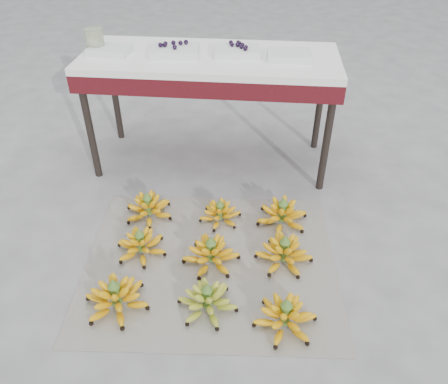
# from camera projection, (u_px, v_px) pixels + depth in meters

# --- Properties ---
(ground) EXTENTS (60.00, 60.00, 0.00)m
(ground) POSITION_uv_depth(u_px,v_px,m) (206.00, 266.00, 2.19)
(ground) COLOR slate
(ground) RESTS_ON ground
(newspaper_mat) EXTENTS (1.32, 1.13, 0.01)m
(newspaper_mat) POSITION_uv_depth(u_px,v_px,m) (211.00, 262.00, 2.20)
(newspaper_mat) COLOR beige
(newspaper_mat) RESTS_ON ground
(bunch_front_left) EXTENTS (0.38, 0.38, 0.18)m
(bunch_front_left) POSITION_uv_depth(u_px,v_px,m) (116.00, 297.00, 1.94)
(bunch_front_left) COLOR #FFBE00
(bunch_front_left) RESTS_ON newspaper_mat
(bunch_front_center) EXTENTS (0.33, 0.33, 0.16)m
(bunch_front_center) POSITION_uv_depth(u_px,v_px,m) (207.00, 300.00, 1.93)
(bunch_front_center) COLOR olive
(bunch_front_center) RESTS_ON newspaper_mat
(bunch_front_right) EXTENTS (0.32, 0.32, 0.17)m
(bunch_front_right) POSITION_uv_depth(u_px,v_px,m) (285.00, 316.00, 1.86)
(bunch_front_right) COLOR #FFBE00
(bunch_front_right) RESTS_ON newspaper_mat
(bunch_mid_left) EXTENTS (0.32, 0.32, 0.16)m
(bunch_mid_left) POSITION_uv_depth(u_px,v_px,m) (141.00, 245.00, 2.22)
(bunch_mid_left) COLOR #FFBE00
(bunch_mid_left) RESTS_ON newspaper_mat
(bunch_mid_center) EXTENTS (0.31, 0.31, 0.17)m
(bunch_mid_center) POSITION_uv_depth(u_px,v_px,m) (211.00, 254.00, 2.16)
(bunch_mid_center) COLOR #FFBE00
(bunch_mid_center) RESTS_ON newspaper_mat
(bunch_mid_right) EXTENTS (0.34, 0.34, 0.17)m
(bunch_mid_right) POSITION_uv_depth(u_px,v_px,m) (284.00, 253.00, 2.17)
(bunch_mid_right) COLOR #FFBE00
(bunch_mid_right) RESTS_ON newspaper_mat
(bunch_back_left) EXTENTS (0.33, 0.33, 0.17)m
(bunch_back_left) POSITION_uv_depth(u_px,v_px,m) (148.00, 208.00, 2.46)
(bunch_back_left) COLOR #FFBE00
(bunch_back_left) RESTS_ON newspaper_mat
(bunch_back_center) EXTENTS (0.24, 0.24, 0.14)m
(bunch_back_center) POSITION_uv_depth(u_px,v_px,m) (220.00, 213.00, 2.43)
(bunch_back_center) COLOR #FFBE00
(bunch_back_center) RESTS_ON newspaper_mat
(bunch_back_right) EXTENTS (0.32, 0.32, 0.17)m
(bunch_back_right) POSITION_uv_depth(u_px,v_px,m) (282.00, 214.00, 2.41)
(bunch_back_right) COLOR #FFBE00
(bunch_back_right) RESTS_ON newspaper_mat
(vendor_table) EXTENTS (1.51, 0.61, 0.73)m
(vendor_table) POSITION_uv_depth(u_px,v_px,m) (210.00, 69.00, 2.60)
(vendor_table) COLOR black
(vendor_table) RESTS_ON ground
(tray_far_left) EXTENTS (0.26, 0.20, 0.04)m
(tray_far_left) POSITION_uv_depth(u_px,v_px,m) (110.00, 50.00, 2.56)
(tray_far_left) COLOR silver
(tray_far_left) RESTS_ON vendor_table
(tray_left) EXTENTS (0.29, 0.22, 0.07)m
(tray_left) POSITION_uv_depth(u_px,v_px,m) (175.00, 50.00, 2.54)
(tray_left) COLOR silver
(tray_left) RESTS_ON vendor_table
(tray_right) EXTENTS (0.28, 0.22, 0.07)m
(tray_right) POSITION_uv_depth(u_px,v_px,m) (237.00, 51.00, 2.53)
(tray_right) COLOR silver
(tray_right) RESTS_ON vendor_table
(tray_far_right) EXTENTS (0.26, 0.19, 0.04)m
(tray_far_right) POSITION_uv_depth(u_px,v_px,m) (289.00, 55.00, 2.48)
(tray_far_right) COLOR silver
(tray_far_right) RESTS_ON vendor_table
(glass_jar) EXTENTS (0.11, 0.11, 0.13)m
(glass_jar) POSITION_uv_depth(u_px,v_px,m) (95.00, 40.00, 2.55)
(glass_jar) COLOR beige
(glass_jar) RESTS_ON vendor_table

